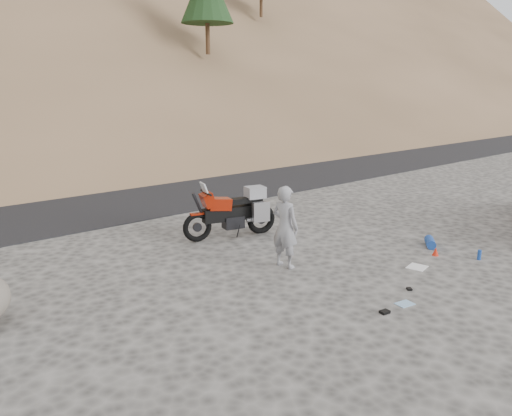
# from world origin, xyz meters

# --- Properties ---
(ground) EXTENTS (140.00, 140.00, 0.00)m
(ground) POSITION_xyz_m (0.00, 0.00, 0.00)
(ground) COLOR #42403D
(ground) RESTS_ON ground
(road) EXTENTS (120.00, 7.00, 0.05)m
(road) POSITION_xyz_m (0.00, 9.00, 0.00)
(road) COLOR black
(road) RESTS_ON ground
(motorcycle) EXTENTS (2.34, 1.02, 1.41)m
(motorcycle) POSITION_xyz_m (0.27, 2.81, 0.60)
(motorcycle) COLOR black
(motorcycle) RESTS_ON ground
(man) EXTENTS (0.49, 0.66, 1.66)m
(man) POSITION_xyz_m (-0.20, 0.55, 0.00)
(man) COLOR gray
(man) RESTS_ON ground
(gear_white_cloth) EXTENTS (0.45, 0.42, 0.01)m
(gear_white_cloth) POSITION_xyz_m (1.80, -1.21, 0.01)
(gear_white_cloth) COLOR white
(gear_white_cloth) RESTS_ON ground
(gear_blue_mat) EXTENTS (0.52, 0.47, 0.20)m
(gear_blue_mat) POSITION_xyz_m (3.21, -0.63, 0.10)
(gear_blue_mat) COLOR #193F97
(gear_blue_mat) RESTS_ON ground
(gear_bottle) EXTENTS (0.10, 0.10, 0.21)m
(gear_bottle) POSITION_xyz_m (3.20, -1.78, 0.11)
(gear_bottle) COLOR #193F97
(gear_bottle) RESTS_ON ground
(gear_funnel) EXTENTS (0.17, 0.17, 0.18)m
(gear_funnel) POSITION_xyz_m (2.74, -1.05, 0.09)
(gear_funnel) COLOR red
(gear_funnel) RESTS_ON ground
(gear_glove_a) EXTENTS (0.17, 0.13, 0.04)m
(gear_glove_a) POSITION_xyz_m (-0.42, -2.04, 0.02)
(gear_glove_a) COLOR black
(gear_glove_a) RESTS_ON ground
(gear_glove_b) EXTENTS (0.13, 0.13, 0.04)m
(gear_glove_b) POSITION_xyz_m (0.70, -1.76, 0.02)
(gear_glove_b) COLOR black
(gear_glove_b) RESTS_ON ground
(gear_blue_cloth) EXTENTS (0.32, 0.26, 0.01)m
(gear_blue_cloth) POSITION_xyz_m (0.12, -2.05, 0.01)
(gear_blue_cloth) COLOR #89B2D5
(gear_blue_cloth) RESTS_ON ground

